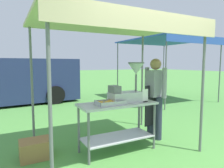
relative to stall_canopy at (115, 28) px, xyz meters
The scene contains 10 objects.
ground_plane 5.32m from the stall_canopy, 86.73° to the left, with size 70.00×70.00×0.00m, color #519342.
stall_canopy is the anchor object (origin of this frame).
donut_cart 1.51m from the stall_canopy, 90.00° to the right, with size 1.34×0.56×0.85m.
donut_tray 1.27m from the stall_canopy, 136.72° to the right, with size 0.47×0.29×0.07m.
donut_fryer 1.03m from the stall_canopy, 30.33° to the right, with size 0.64×0.28×0.69m.
menu_sign 1.29m from the stall_canopy, 28.19° to the right, with size 0.13×0.05×0.22m.
vendor 1.54m from the stall_canopy, ahead, with size 0.46×0.54×1.61m.
supply_crate 2.37m from the stall_canopy, 168.29° to the left, with size 0.48×0.37×0.30m.
van_navy 5.78m from the stall_canopy, 108.09° to the left, with size 5.35×2.35×1.69m.
neighbour_tent 5.47m from the stall_canopy, 38.44° to the left, with size 2.97×3.36×2.48m.
Camera 1 is at (-1.94, -1.91, 1.52)m, focal length 32.19 mm.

